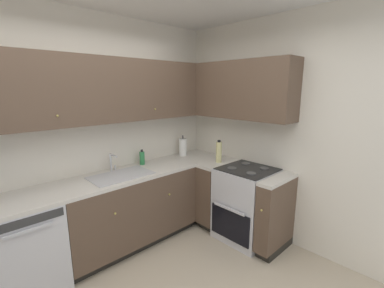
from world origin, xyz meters
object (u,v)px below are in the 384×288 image
object	(u,v)px
paper_towel_roll	(183,147)
oil_bottle	(219,152)
oven_range	(246,203)
soap_bottle	(142,158)
dishwasher	(24,248)

from	to	relation	value
paper_towel_roll	oil_bottle	xyz separation A→B (m)	(0.11, -0.59, 0.02)
oven_range	paper_towel_roll	size ratio (longest dim) A/B	3.41
oven_range	soap_bottle	xyz separation A→B (m)	(-0.81, 1.06, 0.52)
oven_range	paper_towel_roll	world-z (taller)	paper_towel_roll
dishwasher	soap_bottle	bearing A→B (deg)	7.33
oven_range	soap_bottle	bearing A→B (deg)	127.21
paper_towel_roll	oil_bottle	world-z (taller)	same
paper_towel_roll	oil_bottle	bearing A→B (deg)	-79.75
oven_range	paper_towel_roll	bearing A→B (deg)	96.89
oven_range	soap_bottle	world-z (taller)	soap_bottle
dishwasher	soap_bottle	xyz separation A→B (m)	(1.40, 0.18, 0.55)
dishwasher	soap_bottle	distance (m)	1.52
paper_towel_roll	oven_range	bearing A→B (deg)	-83.11
dishwasher	oven_range	world-z (taller)	oven_range
oil_bottle	oven_range	bearing A→B (deg)	-87.58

